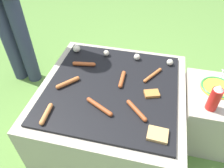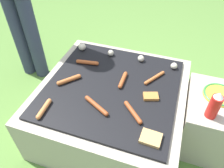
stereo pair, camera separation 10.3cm
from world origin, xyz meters
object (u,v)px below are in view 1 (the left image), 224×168
Objects in this scene: plate_colorful at (217,87)px; fork_utensil at (221,77)px; condiment_bottle at (215,98)px; sausage_front_center at (68,83)px.

fork_utensil is at bearing 70.64° from plate_colorful.
condiment_bottle is 0.34m from fork_utensil.
fork_utensil is (0.04, 0.12, -0.01)m from plate_colorful.
sausage_front_center is at bearing -162.89° from fork_utensil.
sausage_front_center is 0.98m from plate_colorful.
fork_utensil is at bearing 17.11° from sausage_front_center.
plate_colorful is 1.12× the size of condiment_bottle.
sausage_front_center is 0.67× the size of plate_colorful.
sausage_front_center reaches higher than plate_colorful.
condiment_bottle is (0.90, -0.00, 0.07)m from sausage_front_center.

